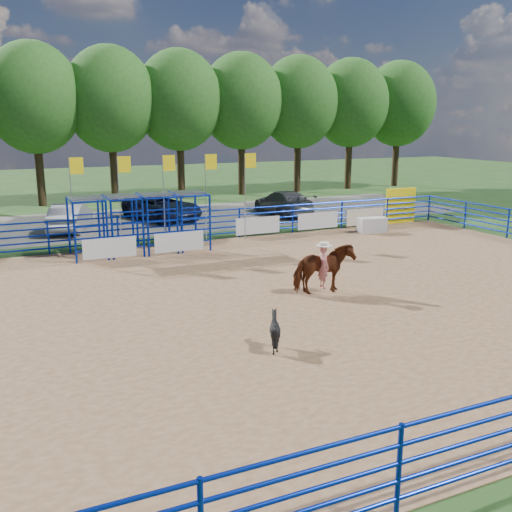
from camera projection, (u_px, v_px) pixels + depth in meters
name	position (u px, v px, depth m)	size (l,w,h in m)	color
ground	(275.00, 301.00, 18.43)	(120.00, 120.00, 0.00)	#325622
arena_dirt	(275.00, 301.00, 18.42)	(30.00, 20.00, 0.02)	#A47952
gravel_strip	(146.00, 220.00, 33.47)	(40.00, 10.00, 0.01)	slate
announcer_table	(372.00, 225.00, 29.71)	(1.45, 0.68, 0.77)	silver
horse_and_rider	(324.00, 267.00, 18.97)	(2.06, 1.07, 2.48)	#662E14
calf	(275.00, 330.00, 14.46)	(0.75, 0.84, 0.93)	black
car_b	(70.00, 217.00, 30.03)	(1.56, 4.48, 1.48)	gray
car_c	(162.00, 207.00, 33.48)	(2.59, 5.62, 1.56)	black
car_d	(283.00, 203.00, 35.41)	(2.09, 5.15, 1.50)	#575759
perimeter_fence	(275.00, 279.00, 18.25)	(30.10, 20.10, 1.50)	#072099
chute_assembly	(148.00, 224.00, 25.19)	(19.32, 2.41, 4.20)	#072099
treeline	(110.00, 94.00, 39.70)	(56.40, 6.40, 11.24)	#3F2B19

